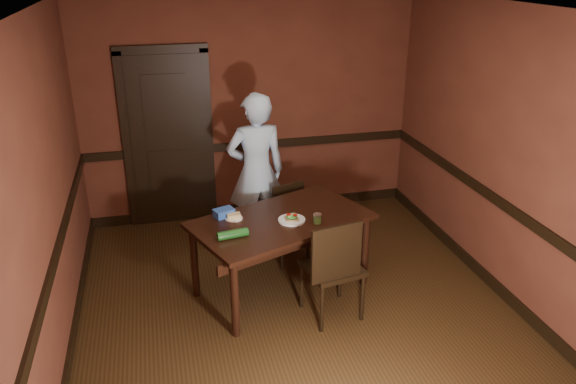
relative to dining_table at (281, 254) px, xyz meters
name	(u,v)px	position (x,y,z in m)	size (l,w,h in m)	color
floor	(297,309)	(0.06, -0.38, -0.39)	(4.00, 4.50, 0.01)	black
ceiling	(299,8)	(0.06, -0.38, 2.31)	(4.00, 4.50, 0.01)	silver
wall_back	(250,109)	(0.06, 1.87, 0.96)	(4.00, 0.02, 2.70)	#552719
wall_front	(415,338)	(0.06, -2.63, 0.96)	(4.00, 0.02, 2.70)	#552719
wall_left	(46,198)	(-1.94, -0.38, 0.96)	(0.02, 4.50, 2.70)	#552719
wall_right	(507,156)	(2.06, -0.38, 0.96)	(0.02, 4.50, 2.70)	#552719
dado_back	(252,145)	(0.06, 1.86, 0.51)	(4.00, 0.03, 0.10)	black
dado_left	(58,249)	(-1.92, -0.38, 0.51)	(0.03, 4.50, 0.10)	black
dado_right	(498,201)	(2.05, -0.38, 0.51)	(0.03, 4.50, 0.10)	black
baseboard_back	(253,207)	(0.06, 1.86, -0.33)	(4.00, 0.03, 0.12)	black
baseboard_left	(74,335)	(-1.92, -0.38, -0.33)	(0.03, 4.50, 0.12)	black
baseboard_right	(486,277)	(2.05, -0.38, -0.33)	(0.03, 4.50, 0.12)	black
door	(168,137)	(-0.94, 1.84, 0.71)	(1.05, 0.07, 2.20)	black
dining_table	(281,254)	(0.00, 0.00, 0.00)	(1.65, 0.93, 0.77)	black
chair_far	(288,225)	(0.20, 0.56, 0.02)	(0.38, 0.38, 0.82)	black
chair_near	(332,266)	(0.35, -0.51, 0.12)	(0.47, 0.47, 1.01)	black
person	(256,172)	(-0.05, 0.98, 0.50)	(0.64, 0.42, 1.76)	#B1D4F0
sandwich_plate	(292,219)	(0.09, -0.07, 0.40)	(0.26, 0.26, 0.06)	white
sauce_jar	(317,218)	(0.31, -0.17, 0.43)	(0.08, 0.08, 0.09)	#588738
cheese_saucer	(234,217)	(-0.44, 0.10, 0.41)	(0.17, 0.17, 0.05)	white
food_tub	(224,213)	(-0.52, 0.17, 0.43)	(0.22, 0.18, 0.08)	#2E5AB0
wrapped_veg	(233,234)	(-0.50, -0.28, 0.42)	(0.08, 0.08, 0.28)	#164915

